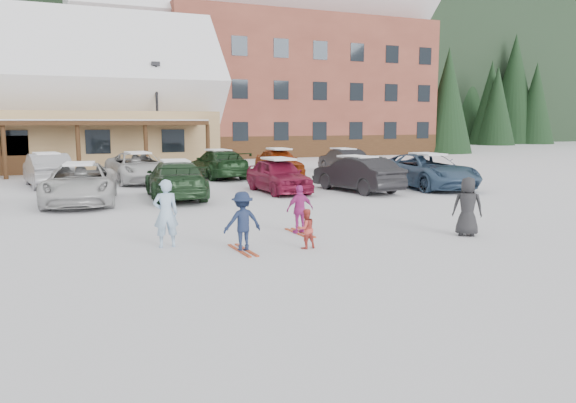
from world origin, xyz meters
name	(u,v)px	position (x,y,z in m)	size (l,w,h in m)	color
ground	(293,250)	(0.00, 0.00, 0.00)	(160.00, 160.00, 0.00)	white
forested_hillside	(76,18)	(0.00, 85.00, 19.00)	(300.00, 70.00, 38.00)	black
alpine_hotel	(270,60)	(14.27, 38.00, 8.63)	(31.48, 14.01, 21.48)	brown
lamp_post	(157,109)	(1.26, 23.97, 3.72)	(0.50, 0.25, 6.62)	black
conifer_1	(448,87)	(30.00, 32.00, 6.26)	(4.84, 4.84, 11.22)	black
conifer_3	(169,99)	(6.00, 44.00, 5.12)	(3.96, 3.96, 9.18)	black
conifer_4	(399,92)	(34.00, 46.00, 6.54)	(5.06, 5.06, 11.73)	black
adult_skier	(166,213)	(-2.63, 1.50, 0.81)	(0.59, 0.39, 1.62)	#A0C4E4
toddler_red	(306,229)	(0.36, 0.08, 0.47)	(0.46, 0.36, 0.94)	#C64239
child_navy	(242,221)	(-1.09, 0.41, 0.69)	(0.89, 0.51, 1.38)	#182342
skis_child_navy	(243,250)	(-1.09, 0.41, 0.01)	(0.20, 1.40, 0.03)	#B53C19
child_magenta	(300,209)	(0.97, 1.76, 0.65)	(0.77, 0.32, 1.31)	#BB308C
skis_child_magenta	(300,233)	(0.97, 1.76, 0.01)	(0.20, 1.40, 0.03)	#B53C19
bystander_dark	(468,206)	(4.86, -0.23, 0.78)	(0.76, 0.49, 1.55)	#242426
parked_car_2	(80,184)	(-4.10, 9.95, 0.73)	(2.44, 5.29, 1.47)	silver
parked_car_3	(176,180)	(-0.63, 9.93, 0.74)	(2.06, 5.08, 1.47)	#1E3A20
parked_car_4	(278,175)	(3.77, 10.16, 0.72)	(1.69, 4.21, 1.43)	maroon
parked_car_5	(357,174)	(7.00, 9.15, 0.75)	(1.58, 4.54, 1.50)	black
parked_car_6	(427,171)	(10.54, 9.03, 0.77)	(2.55, 5.54, 1.54)	#334C6A
parked_car_9	(47,170)	(-5.20, 16.37, 0.77)	(1.62, 4.65, 1.53)	#9D9EA2
parked_car_10	(138,168)	(-1.09, 16.47, 0.74)	(2.45, 5.31, 1.48)	silver
parked_car_11	(218,164)	(3.15, 17.09, 0.74)	(2.08, 5.12, 1.49)	black
parked_car_12	(279,162)	(6.59, 17.00, 0.75)	(1.77, 4.39, 1.49)	#96330E
parked_car_13	(343,160)	(10.93, 17.59, 0.69)	(1.47, 4.21, 1.39)	black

